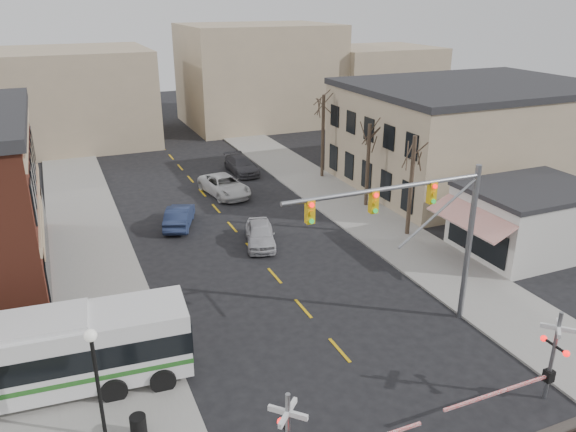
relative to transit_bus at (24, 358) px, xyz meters
The scene contains 19 objects.
ground 13.74m from the transit_bus, 17.53° to the right, with size 160.00×160.00×0.00m, color black.
sidewalk_west 16.38m from the transit_bus, 77.64° to the left, with size 5.00×60.00×0.12m, color gray.
sidewalk_east 27.60m from the transit_bus, 35.27° to the left, with size 5.00×60.00×0.12m, color gray.
tan_building 38.50m from the transit_bus, 24.44° to the left, with size 20.30×15.30×8.50m.
awning_shop 29.10m from the transit_bus, ahead, with size 9.74×6.20×4.30m.
tree_east_a 24.83m from the transit_bus, 18.59° to the left, with size 0.28×0.28×6.75m.
tree_east_b 27.58m from the transit_bus, 30.30° to the left, with size 0.28×0.28×6.30m.
tree_east_c 32.53m from the transit_bus, 42.40° to the left, with size 0.28×0.28×7.20m.
transit_bus is the anchor object (origin of this frame).
traffic_signal_mast 17.75m from the transit_bus, ahead, with size 9.91×0.30×8.00m.
rr_crossing_east 20.38m from the transit_bus, 23.92° to the right, with size 5.60×1.36×4.00m.
street_lamp 4.64m from the transit_bus, 55.45° to the right, with size 0.44×0.44×4.56m.
trash_bin 5.60m from the transit_bus, 48.06° to the right, with size 0.60×0.60×0.86m, color black.
car_a 17.24m from the transit_bus, 36.89° to the left, with size 1.80×4.47×1.52m, color #AEADB2.
car_b 18.31m from the transit_bus, 58.14° to the left, with size 1.61×4.61×1.52m, color #1C2746.
car_c 25.35m from the transit_bus, 54.91° to the left, with size 2.62×5.68×1.58m, color silver.
car_d 31.45m from the transit_bus, 55.57° to the left, with size 2.06×5.07×1.47m, color #3E3D42.
pedestrian_near 3.40m from the transit_bus, ahead, with size 0.57×0.37×1.55m, color #61564D.
pedestrian_far 3.64m from the transit_bus, 44.51° to the left, with size 0.91×0.71×1.88m, color #2D2E4F.
Camera 1 is at (-10.70, -17.00, 15.17)m, focal length 35.00 mm.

